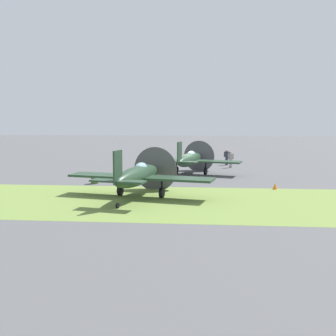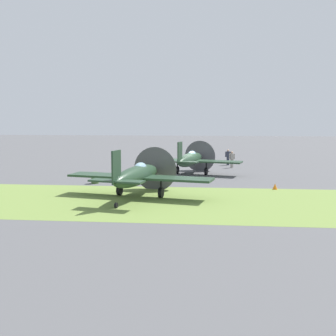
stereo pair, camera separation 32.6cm
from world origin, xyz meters
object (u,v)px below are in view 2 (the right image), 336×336
(ground_crew_mechanic, at_px, (228,157))
(runway_marker_cone, at_px, (275,186))
(airplane_wingman, at_px, (138,175))
(ground_crew_chief, at_px, (232,159))
(fuel_drum, at_px, (95,178))
(airplane_lead, at_px, (191,159))

(ground_crew_mechanic, xyz_separation_m, runway_marker_cone, (2.83, -15.44, -0.69))
(airplane_wingman, xyz_separation_m, ground_crew_chief, (6.93, 17.09, -0.56))
(airplane_wingman, distance_m, fuel_drum, 7.11)
(airplane_lead, relative_size, fuel_drum, 10.44)
(ground_crew_chief, height_order, ground_crew_mechanic, same)
(ground_crew_chief, distance_m, fuel_drum, 16.27)
(ground_crew_chief, xyz_separation_m, fuel_drum, (-11.37, -11.63, -0.46))
(airplane_wingman, xyz_separation_m, ground_crew_mechanic, (6.61, 19.51, -0.56))
(ground_crew_chief, bearing_deg, runway_marker_cone, -96.39)
(airplane_wingman, relative_size, fuel_drum, 11.06)
(airplane_lead, distance_m, airplane_wingman, 11.84)
(runway_marker_cone, bearing_deg, airplane_wingman, -156.67)
(airplane_wingman, xyz_separation_m, runway_marker_cone, (9.45, 4.08, -1.25))
(runway_marker_cone, bearing_deg, ground_crew_chief, 100.97)
(fuel_drum, relative_size, runway_marker_cone, 2.05)
(ground_crew_chief, bearing_deg, airplane_lead, -143.07)
(fuel_drum, distance_m, runway_marker_cone, 13.96)
(airplane_lead, xyz_separation_m, runway_marker_cone, (6.55, -7.41, -1.18))
(ground_crew_mechanic, xyz_separation_m, fuel_drum, (-11.06, -14.06, -0.46))
(airplane_lead, relative_size, ground_crew_chief, 5.43)
(airplane_lead, distance_m, ground_crew_chief, 6.92)
(ground_crew_mechanic, distance_m, runway_marker_cone, 15.71)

